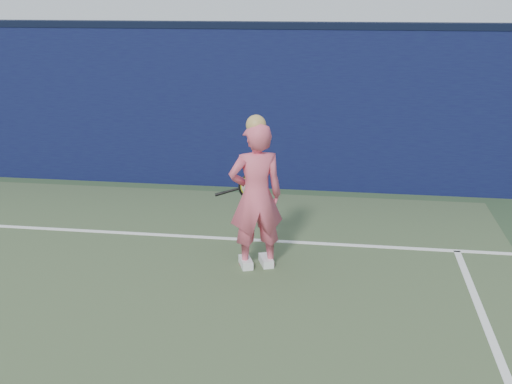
# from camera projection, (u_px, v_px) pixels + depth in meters

# --- Properties ---
(backstop_wall) EXTENTS (24.00, 0.40, 2.50)m
(backstop_wall) POSITION_uv_depth(u_px,v_px,m) (138.00, 106.00, 10.47)
(backstop_wall) COLOR #0C0E38
(backstop_wall) RESTS_ON ground
(wall_cap) EXTENTS (24.00, 0.42, 0.10)m
(wall_cap) POSITION_uv_depth(u_px,v_px,m) (133.00, 24.00, 10.09)
(wall_cap) COLOR black
(wall_cap) RESTS_ON backstop_wall
(player) EXTENTS (0.72, 0.59, 1.76)m
(player) POSITION_uv_depth(u_px,v_px,m) (256.00, 196.00, 7.16)
(player) COLOR #E35870
(player) RESTS_ON ground
(racket) EXTENTS (0.59, 0.18, 0.32)m
(racket) POSITION_uv_depth(u_px,v_px,m) (249.00, 187.00, 7.54)
(racket) COLOR black
(racket) RESTS_ON ground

